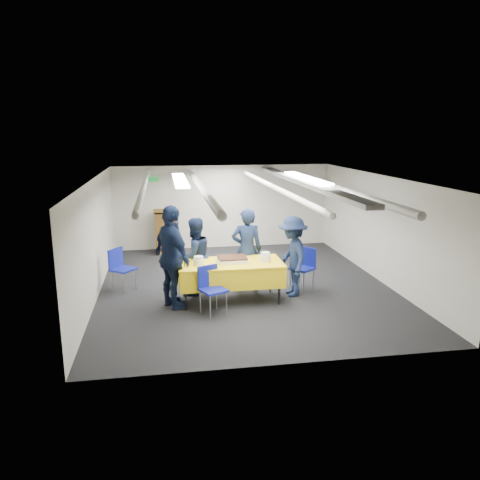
% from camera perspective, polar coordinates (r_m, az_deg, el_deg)
% --- Properties ---
extents(ground, '(7.00, 7.00, 0.00)m').
position_cam_1_polar(ground, '(10.02, 0.53, -5.57)').
color(ground, black).
rests_on(ground, ground).
extents(room_shell, '(6.00, 7.00, 2.30)m').
position_cam_1_polar(room_shell, '(10.01, 0.68, 5.08)').
color(room_shell, beige).
rests_on(room_shell, ground).
extents(serving_table, '(1.99, 0.96, 0.77)m').
position_cam_1_polar(serving_table, '(9.00, -1.18, -4.03)').
color(serving_table, black).
rests_on(serving_table, ground).
extents(sheet_cake, '(0.56, 0.44, 0.10)m').
position_cam_1_polar(sheet_cake, '(8.98, -0.92, -2.34)').
color(sheet_cake, white).
rests_on(sheet_cake, serving_table).
extents(plate_stack_left, '(0.21, 0.21, 0.16)m').
position_cam_1_polar(plate_stack_left, '(8.81, -5.06, -2.53)').
color(plate_stack_left, white).
rests_on(plate_stack_left, serving_table).
extents(plate_stack_right, '(0.21, 0.21, 0.18)m').
position_cam_1_polar(plate_stack_right, '(8.99, 3.11, -2.11)').
color(plate_stack_right, white).
rests_on(plate_stack_right, serving_table).
extents(podium, '(0.62, 0.53, 1.25)m').
position_cam_1_polar(podium, '(12.66, -9.02, 1.13)').
color(podium, brown).
rests_on(podium, ground).
extents(chair_near, '(0.56, 0.56, 0.87)m').
position_cam_1_polar(chair_near, '(8.43, -3.58, -5.45)').
color(chair_near, gray).
rests_on(chair_near, ground).
extents(chair_right, '(0.59, 0.59, 0.87)m').
position_cam_1_polar(chair_right, '(9.79, 7.87, -2.90)').
color(chair_right, gray).
rests_on(chair_right, ground).
extents(chair_left, '(0.59, 0.59, 0.87)m').
position_cam_1_polar(chair_left, '(9.93, -14.44, -2.96)').
color(chair_left, gray).
rests_on(chair_left, ground).
extents(sailor_a, '(0.66, 0.47, 1.71)m').
position_cam_1_polar(sailor_a, '(9.55, 0.82, -1.18)').
color(sailor_a, black).
rests_on(sailor_a, ground).
extents(sailor_b, '(0.95, 0.89, 1.56)m').
position_cam_1_polar(sailor_b, '(9.35, -5.57, -2.01)').
color(sailor_b, black).
rests_on(sailor_b, ground).
extents(sailor_c, '(0.93, 1.22, 1.93)m').
position_cam_1_polar(sailor_c, '(8.63, -8.26, -2.12)').
color(sailor_c, black).
rests_on(sailor_c, ground).
extents(sailor_d, '(0.61, 1.05, 1.60)m').
position_cam_1_polar(sailor_d, '(9.30, 6.40, -1.98)').
color(sailor_d, black).
rests_on(sailor_d, ground).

